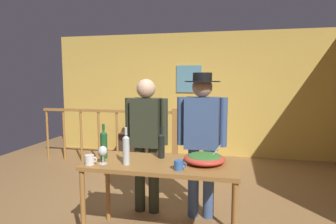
{
  "coord_description": "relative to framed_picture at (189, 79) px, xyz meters",
  "views": [
    {
      "loc": [
        0.92,
        -3.5,
        1.64
      ],
      "look_at": [
        0.25,
        -0.52,
        1.29
      ],
      "focal_mm": 30.56,
      "sensor_mm": 36.0,
      "label": 1
    }
  ],
  "objects": [
    {
      "name": "person_standing_left",
      "position": [
        -0.1,
        -2.83,
        -0.68
      ],
      "size": [
        0.53,
        0.23,
        1.64
      ],
      "rotation": [
        0.0,
        0.0,
        3.13
      ],
      "color": "#2D3323",
      "rests_on": "ground_plane"
    },
    {
      "name": "wine_bottle_dark",
      "position": [
        0.19,
        -3.26,
        -0.69
      ],
      "size": [
        0.07,
        0.07,
        0.33
      ],
      "color": "black",
      "rests_on": "serving_table"
    },
    {
      "name": "salad_bowl",
      "position": [
        0.66,
        -3.36,
        -0.78
      ],
      "size": [
        0.41,
        0.41,
        0.21
      ],
      "color": "#CC3D2D",
      "rests_on": "serving_table"
    },
    {
      "name": "flat_screen_tv",
      "position": [
        -1.02,
        -0.32,
        -0.92
      ],
      "size": [
        0.58,
        0.12,
        0.41
      ],
      "color": "black",
      "rests_on": "tv_console"
    },
    {
      "name": "person_standing_right",
      "position": [
        0.57,
        -2.83,
        -0.62
      ],
      "size": [
        0.58,
        0.4,
        1.71
      ],
      "rotation": [
        0.0,
        0.0,
        3.16
      ],
      "color": "#3D5684",
      "rests_on": "ground_plane"
    },
    {
      "name": "serving_table",
      "position": [
        0.24,
        -3.42,
        -0.92
      ],
      "size": [
        1.51,
        0.65,
        0.82
      ],
      "color": "#9E6B33",
      "rests_on": "ground_plane"
    },
    {
      "name": "mug_blue",
      "position": [
        0.45,
        -3.62,
        -0.79
      ],
      "size": [
        0.12,
        0.08,
        0.09
      ],
      "color": "#3866B2",
      "rests_on": "serving_table"
    },
    {
      "name": "framed_picture",
      "position": [
        0.0,
        0.0,
        0.0
      ],
      "size": [
        0.54,
        0.03,
        0.57
      ],
      "primitive_type": "cube",
      "color": "teal"
    },
    {
      "name": "wine_bottle_green",
      "position": [
        -0.39,
        -3.39,
        -0.68
      ],
      "size": [
        0.07,
        0.07,
        0.36
      ],
      "color": "#1E5628",
      "rests_on": "serving_table"
    },
    {
      "name": "mug_white",
      "position": [
        -0.43,
        -3.64,
        -0.78
      ],
      "size": [
        0.13,
        0.09,
        0.09
      ],
      "color": "white",
      "rests_on": "serving_table"
    },
    {
      "name": "stair_railing",
      "position": [
        -1.03,
        -1.01,
        -0.99
      ],
      "size": [
        2.76,
        0.1,
        1.1
      ],
      "color": "#9E6B33",
      "rests_on": "ground_plane"
    },
    {
      "name": "ground_plane",
      "position": [
        -0.02,
        -2.61,
        -1.65
      ],
      "size": [
        7.82,
        7.82,
        0.0
      ],
      "primitive_type": "plane",
      "color": "olive"
    },
    {
      "name": "back_wall",
      "position": [
        -0.02,
        0.06,
        -0.34
      ],
      "size": [
        6.01,
        0.1,
        2.62
      ],
      "primitive_type": "cube",
      "color": "gold",
      "rests_on": "ground_plane"
    },
    {
      "name": "wine_bottle_clear",
      "position": [
        -0.08,
        -3.56,
        -0.68
      ],
      "size": [
        0.07,
        0.07,
        0.37
      ],
      "color": "silver",
      "rests_on": "serving_table"
    },
    {
      "name": "tv_console",
      "position": [
        -1.02,
        -0.29,
        -1.41
      ],
      "size": [
        0.9,
        0.4,
        0.48
      ],
      "primitive_type": "cube",
      "color": "#38281E",
      "rests_on": "ground_plane"
    },
    {
      "name": "wine_glass",
      "position": [
        -0.31,
        -3.59,
        -0.71
      ],
      "size": [
        0.09,
        0.09,
        0.18
      ],
      "color": "silver",
      "rests_on": "serving_table"
    }
  ]
}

